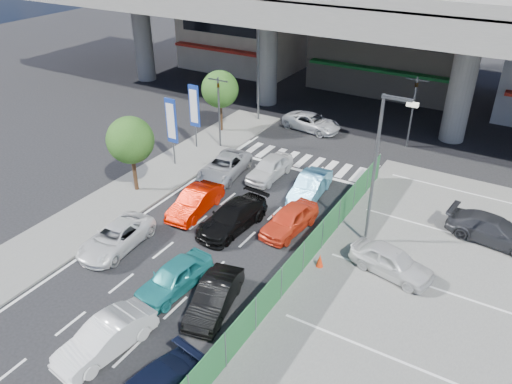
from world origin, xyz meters
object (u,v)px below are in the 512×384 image
Objects in this scene: signboard_near at (171,123)px; signboard_far at (194,108)px; tree_far at (220,89)px; sedan_white_mid_left at (116,238)px; hatch_white_back_mid at (106,338)px; traffic_cone at (320,260)px; crossing_wagon_silver at (312,122)px; parked_sedan_dgrey at (493,230)px; sedan_black_mid at (232,217)px; traffic_light_left at (219,95)px; street_lamp_left at (260,63)px; hatch_black_mid_right at (214,297)px; sedan_white_front_mid at (270,168)px; taxi_orange_right at (289,219)px; taxi_teal_mid at (174,277)px; kei_truck_front_right at (310,186)px; wagon_silver_front_left at (224,167)px; tree_near at (130,140)px; street_lamp_right at (379,160)px; traffic_light_right at (415,95)px; taxi_orange_left at (195,202)px; parked_sedan_white at (391,261)px.

signboard_far is at bearing 97.59° from signboard_near.
sedan_white_mid_left is (4.02, -15.51, -2.76)m from tree_far.
hatch_white_back_mid is at bearing -63.99° from signboard_far.
traffic_cone is (5.01, 9.07, -0.28)m from hatch_white_back_mid.
hatch_white_back_mid is 6.04× the size of traffic_cone.
crossing_wagon_silver is 17.11m from parked_sedan_dgrey.
traffic_light_left is at bearing 133.22° from sedan_black_mid.
street_lamp_left is 22.65m from hatch_black_mid_right.
hatch_white_back_mid is 16.07m from sedan_white_front_mid.
sedan_black_mid is 3.08m from taxi_orange_right.
hatch_white_back_mid is at bearing -81.66° from sedan_black_mid.
taxi_teal_mid reaches higher than crossing_wagon_silver.
sedan_white_front_mid is 0.97× the size of kei_truck_front_right.
parked_sedan_dgrey is at bearing -3.30° from wagon_silver_front_left.
tree_near is at bearing 135.78° from hatch_black_mid_right.
taxi_orange_right is (-0.03, 7.09, 0.03)m from hatch_black_mid_right.
street_lamp_right is 1.98× the size of sedan_white_front_mid.
traffic_light_left is at bearing 96.17° from sedan_white_mid_left.
signboard_far reaches higher than sedan_white_mid_left.
taxi_orange_right is at bearing 32.13° from sedan_black_mid.
wagon_silver_front_left is (4.16, -2.60, -2.41)m from signboard_far.
tree_near is 1.03× the size of parked_sedan_dgrey.
street_lamp_left is 1.68× the size of sedan_black_mid.
signboard_far reaches higher than hatch_black_mid_right.
street_lamp_right is (1.67, -13.00, 0.83)m from traffic_light_right.
traffic_light_left is at bearing 111.24° from taxi_orange_left.
tree_near is (-0.80, -8.00, -0.55)m from traffic_light_left.
traffic_cone is at bearing -44.58° from sedan_white_front_mid.
kei_truck_front_right is 1.05× the size of parked_sedan_white.
signboard_near is 16.77m from parked_sedan_white.
traffic_cone is at bearing 124.19° from parked_sedan_white.
taxi_orange_left is 2.71m from sedan_black_mid.
sedan_white_mid_left is (2.42, -13.01, -3.31)m from traffic_light_left.
tree_near and tree_far have the same top height.
signboard_far is at bearing 170.93° from sedan_white_front_mid.
taxi_teal_mid is 6.65m from taxi_orange_left.
sedan_white_front_mid reaches higher than traffic_cone.
wagon_silver_front_left is 6.80× the size of traffic_cone.
sedan_black_mid is 1.01× the size of wagon_silver_front_left.
signboard_far reaches higher than taxi_orange_left.
signboard_far is 11.14m from sedan_black_mid.
traffic_light_right is at bearing 86.34° from taxi_orange_right.
sedan_black_mid is at bearing -30.57° from signboard_near.
kei_truck_front_right is at bearing -14.02° from sedan_white_front_mid.
taxi_orange_right is at bearing -16.64° from signboard_near.
crossing_wagon_silver reaches higher than traffic_cone.
tree_far reaches higher than crossing_wagon_silver.
sedan_white_front_mid is (5.38, -2.28, -3.25)m from traffic_light_left.
signboard_near reaches higher than hatch_white_back_mid.
tree_near is 6.28m from wagon_silver_front_left.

